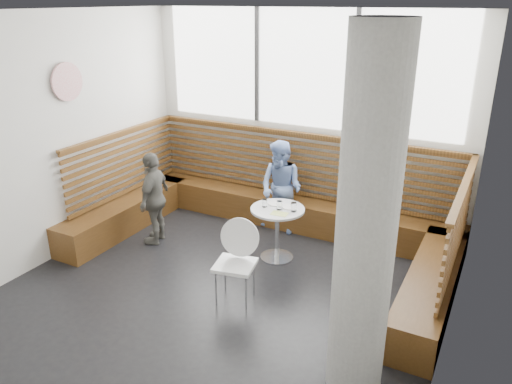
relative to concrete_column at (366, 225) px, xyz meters
The scene contains 15 objects.
room 1.95m from the concrete_column, 161.90° to the left, with size 5.00×5.00×3.20m.
booth 3.24m from the concrete_column, 127.94° to the left, with size 5.00×2.50×1.44m.
concrete_column is the anchor object (origin of this frame).
wall_art 4.48m from the concrete_column, 166.94° to the left, with size 0.50×0.50×0.03m, color white.
cafe_table 2.66m from the concrete_column, 132.18° to the left, with size 0.72×0.72×0.74m.
cafe_chair 2.05m from the concrete_column, 155.95° to the left, with size 0.46×0.45×0.97m.
adult_man 1.91m from the concrete_column, 103.27° to the left, with size 1.10×0.63×1.70m, color #4F5639.
child_back 3.36m from the concrete_column, 126.97° to the left, with size 0.68×0.53×1.41m, color #809EDD.
child_left 3.82m from the concrete_column, 156.69° to the left, with size 0.79×0.33×1.34m, color #5F5D56.
plate_near 2.72m from the concrete_column, 131.83° to the left, with size 0.20×0.20×0.01m, color white.
plate_far 2.58m from the concrete_column, 128.49° to the left, with size 0.19×0.19×0.01m, color white.
glass_left 2.66m from the concrete_column, 135.59° to the left, with size 0.07×0.07×0.11m, color white.
glass_mid 2.53m from the concrete_column, 131.91° to the left, with size 0.07×0.07×0.12m, color white.
glass_right 2.43m from the concrete_column, 127.89° to the left, with size 0.08×0.08×0.12m, color white.
menu_card 2.42m from the concrete_column, 132.92° to the left, with size 0.21×0.15×0.00m, color #A5C64C.
Camera 1 is at (2.76, -4.26, 3.32)m, focal length 35.00 mm.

